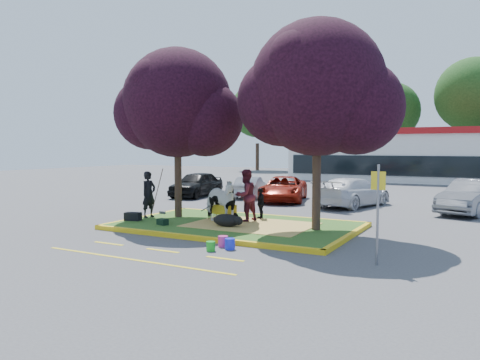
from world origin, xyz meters
The scene contains 32 objects.
ground centered at (0.00, 0.00, 0.00)m, with size 90.00×90.00×0.00m, color #424244.
median_island centered at (0.00, 0.00, 0.07)m, with size 8.00×5.00×0.15m, color #265219.
curb_near centered at (0.00, -2.58, 0.07)m, with size 8.30×0.16×0.15m, color gold.
curb_far centered at (0.00, 2.58, 0.07)m, with size 8.30×0.16×0.15m, color gold.
curb_left centered at (-4.08, 0.00, 0.07)m, with size 0.16×5.30×0.15m, color gold.
curb_right centered at (4.08, 0.00, 0.07)m, with size 0.16×5.30×0.15m, color gold.
straw_bedding centered at (0.60, 0.00, 0.15)m, with size 4.20×3.00×0.01m, color #D7B658.
tree_purple_left centered at (-2.78, 0.38, 4.36)m, with size 5.06×4.20×6.51m.
tree_purple_right centered at (2.92, 0.18, 4.56)m, with size 5.30×4.40×6.82m.
fire_lane_stripe_a centered at (-2.00, -4.20, 0.00)m, with size 1.10×0.12×0.01m, color yellow.
fire_lane_stripe_b centered at (0.00, -4.20, 0.00)m, with size 1.10×0.12×0.01m, color yellow.
fire_lane_stripe_c centered at (2.00, -4.20, 0.00)m, with size 1.10×0.12×0.01m, color yellow.
fire_lane_long centered at (0.00, -5.40, 0.00)m, with size 6.00×0.10×0.01m, color yellow.
retail_building centered at (2.00, 27.98, 2.25)m, with size 20.40×8.40×4.40m.
treeline centered at (1.23, 37.61, 7.73)m, with size 46.58×7.80×14.63m.
cow centered at (-0.62, -0.15, 0.94)m, with size 0.85×1.87×1.58m, color white.
calf centered at (0.02, -0.70, 0.37)m, with size 1.01×0.57×0.44m, color black.
handler centered at (-3.70, -0.28, 1.04)m, with size 0.65×0.43×1.78m, color black.
visitor_a centered at (0.05, 0.62, 1.10)m, with size 0.93×0.72×1.91m, color #4C1521.
visitor_b centered at (0.28, 1.42, 0.74)m, with size 0.69×0.29×1.18m, color black.
wheelbarrow centered at (-0.76, 0.43, 0.56)m, with size 1.57×0.74×0.59m.
gear_bag_dark centered at (-3.70, -1.20, 0.30)m, with size 0.59×0.32×0.30m, color black.
gear_bag_green centered at (-2.13, -1.46, 0.26)m, with size 0.40×0.25×0.21m, color black.
sign_post centered at (5.56, -2.99, 1.51)m, with size 0.34×0.06×2.45m.
bucket_green centered at (1.20, -3.60, 0.13)m, with size 0.25×0.25×0.27m, color green.
bucket_pink centered at (1.21, -2.95, 0.15)m, with size 0.29×0.29×0.31m, color #DA3089.
bucket_blue centered at (1.55, -3.16, 0.15)m, with size 0.29×0.29×0.31m, color #1C29E3.
car_black centered at (-7.13, 8.13, 0.73)m, with size 1.72×4.27×1.46m, color black.
car_silver centered at (-4.25, 9.36, 0.59)m, with size 1.25×3.59×1.18m, color #94979B.
car_red centered at (-1.80, 8.46, 0.66)m, with size 2.18×4.73×1.31m, color maroon.
car_white centered at (2.04, 7.98, 0.70)m, with size 1.95×4.79×1.39m, color silver.
car_grey centered at (7.23, 7.88, 0.73)m, with size 1.55×4.44×1.46m, color slate.
Camera 1 is at (7.97, -14.38, 2.85)m, focal length 35.00 mm.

